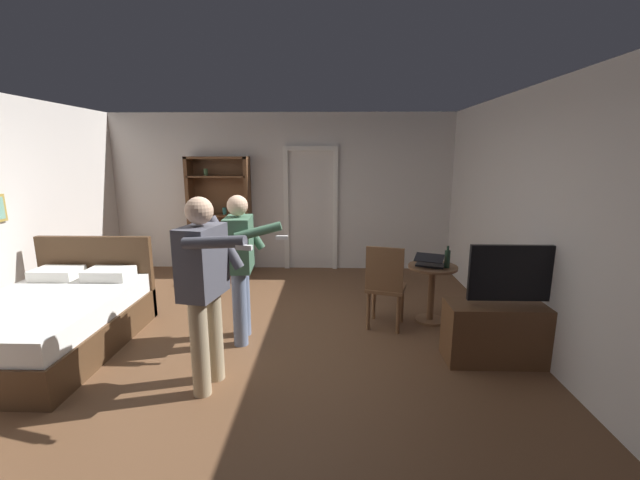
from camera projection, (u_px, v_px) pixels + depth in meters
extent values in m
plane|color=brown|center=(251.00, 342.00, 4.35)|extent=(6.48, 6.48, 0.00)
cube|color=silver|center=(282.00, 193.00, 7.01)|extent=(6.07, 0.12, 2.68)
cube|color=silver|center=(544.00, 221.00, 3.99)|extent=(0.12, 6.13, 2.68)
cube|color=white|center=(286.00, 211.00, 7.00)|extent=(0.08, 0.08, 2.05)
cube|color=white|center=(335.00, 211.00, 6.97)|extent=(0.08, 0.08, 2.05)
cube|color=white|center=(310.00, 148.00, 6.76)|extent=(0.93, 0.08, 0.08)
cube|color=#4C331E|center=(48.00, 336.00, 4.11)|extent=(1.40, 1.97, 0.35)
cube|color=white|center=(44.00, 310.00, 4.05)|extent=(1.34, 1.91, 0.22)
cube|color=#4C331E|center=(97.00, 277.00, 4.96)|extent=(1.40, 0.08, 1.02)
cube|color=white|center=(57.00, 273.00, 4.69)|extent=(0.50, 0.34, 0.12)
cube|color=white|center=(109.00, 274.00, 4.68)|extent=(0.50, 0.34, 0.12)
cube|color=brown|center=(191.00, 215.00, 6.88)|extent=(0.06, 0.32, 1.96)
cube|color=brown|center=(248.00, 215.00, 6.85)|extent=(0.06, 0.32, 1.96)
cube|color=brown|center=(217.00, 158.00, 6.66)|extent=(1.04, 0.32, 0.04)
cube|color=brown|center=(222.00, 214.00, 7.01)|extent=(1.04, 0.02, 1.96)
cube|color=brown|center=(222.00, 252.00, 7.00)|extent=(0.98, 0.32, 0.03)
cylinder|color=slate|center=(208.00, 248.00, 6.99)|extent=(0.07, 0.07, 0.11)
cube|color=brown|center=(220.00, 215.00, 6.86)|extent=(0.98, 0.32, 0.03)
cylinder|color=teal|center=(225.00, 211.00, 6.85)|extent=(0.07, 0.07, 0.11)
cube|color=brown|center=(218.00, 176.00, 6.73)|extent=(0.98, 0.32, 0.03)
cylinder|color=#4C6A40|center=(206.00, 172.00, 6.72)|extent=(0.07, 0.07, 0.11)
cube|color=brown|center=(511.00, 333.00, 3.90)|extent=(1.26, 0.40, 0.59)
cube|color=black|center=(519.00, 273.00, 3.75)|extent=(0.92, 0.05, 0.53)
cube|color=#4554A6|center=(517.00, 272.00, 3.78)|extent=(0.86, 0.01, 0.47)
cylinder|color=brown|center=(431.00, 295.00, 4.84)|extent=(0.08, 0.08, 0.67)
cylinder|color=brown|center=(430.00, 320.00, 4.90)|extent=(0.34, 0.34, 0.03)
cylinder|color=brown|center=(433.00, 267.00, 4.77)|extent=(0.57, 0.57, 0.03)
cube|color=black|center=(430.00, 265.00, 4.76)|extent=(0.38, 0.32, 0.02)
cube|color=black|center=(429.00, 258.00, 4.63)|extent=(0.37, 0.30, 0.07)
cube|color=navy|center=(429.00, 258.00, 4.64)|extent=(0.33, 0.26, 0.05)
cylinder|color=#213C29|center=(447.00, 259.00, 4.66)|extent=(0.06, 0.06, 0.21)
cylinder|color=#213C29|center=(448.00, 248.00, 4.63)|extent=(0.03, 0.03, 0.05)
cylinder|color=brown|center=(402.00, 304.00, 4.84)|extent=(0.04, 0.04, 0.45)
cylinder|color=brown|center=(374.00, 301.00, 4.94)|extent=(0.04, 0.04, 0.45)
cylinder|color=brown|center=(398.00, 315.00, 4.52)|extent=(0.04, 0.04, 0.45)
cylinder|color=brown|center=(368.00, 311.00, 4.63)|extent=(0.04, 0.04, 0.45)
cube|color=brown|center=(386.00, 288.00, 4.68)|extent=(0.52, 0.52, 0.04)
cube|color=brown|center=(385.00, 269.00, 4.47)|extent=(0.41, 0.16, 0.50)
cylinder|color=tan|center=(214.00, 335.00, 3.57)|extent=(0.15, 0.15, 0.83)
cylinder|color=tan|center=(200.00, 348.00, 3.33)|extent=(0.15, 0.15, 0.83)
cube|color=#4C4C56|center=(202.00, 261.00, 3.30)|extent=(0.34, 0.49, 0.59)
sphere|color=#D8AD8C|center=(199.00, 211.00, 3.22)|extent=(0.23, 0.23, 0.23)
cylinder|color=#4C4C56|center=(225.00, 243.00, 3.50)|extent=(0.34, 0.15, 0.48)
cylinder|color=#4C4C56|center=(214.00, 242.00, 2.96)|extent=(0.51, 0.19, 0.13)
cube|color=white|center=(244.00, 247.00, 2.89)|extent=(0.12, 0.06, 0.04)
cylinder|color=slate|center=(243.00, 301.00, 4.47)|extent=(0.15, 0.15, 0.79)
cylinder|color=slate|center=(240.00, 309.00, 4.23)|extent=(0.15, 0.15, 0.79)
cube|color=#3F664C|center=(239.00, 244.00, 4.21)|extent=(0.29, 0.46, 0.56)
sphere|color=#D8AD8C|center=(237.00, 206.00, 4.12)|extent=(0.22, 0.22, 0.22)
cylinder|color=#3F664C|center=(250.00, 230.00, 4.43)|extent=(0.32, 0.11, 0.46)
cylinder|color=#3F664C|center=(258.00, 232.00, 3.94)|extent=(0.48, 0.12, 0.20)
cube|color=white|center=(282.00, 238.00, 3.94)|extent=(0.12, 0.04, 0.04)
cube|color=black|center=(218.00, 269.00, 6.41)|extent=(0.47, 0.37, 0.39)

